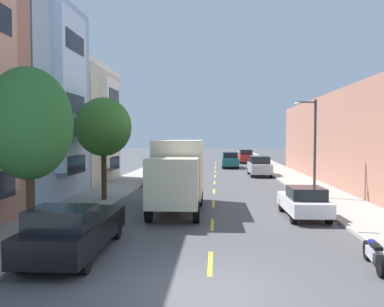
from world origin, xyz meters
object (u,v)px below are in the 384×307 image
at_px(street_tree_second, 103,127).
at_px(delivery_box_truck, 178,171).
at_px(street_lamp, 312,140).
at_px(parked_motorcycle, 374,254).
at_px(parked_suv_red, 246,156).
at_px(parked_pickup_black, 74,230).
at_px(parked_wagon_orange, 160,174).
at_px(parked_hatchback_charcoal, 173,167).
at_px(parked_pickup_sky, 180,160).
at_px(parked_suv_silver, 259,166).
at_px(street_tree_nearest, 29,124).
at_px(parked_hatchback_white, 304,202).
at_px(moving_teal_sedan, 230,160).

xyz_separation_m(street_tree_second, delivery_box_truck, (4.60, -2.11, -2.35)).
xyz_separation_m(street_lamp, parked_motorcycle, (-1.18, -12.05, -3.20)).
bearing_deg(street_tree_second, parked_suv_red, 72.14).
height_order(parked_pickup_black, parked_wagon_orange, parked_pickup_black).
height_order(street_tree_second, street_lamp, street_tree_second).
bearing_deg(parked_motorcycle, parked_wagon_orange, 115.79).
xyz_separation_m(delivery_box_truck, parked_motorcycle, (6.55, -8.32, -1.59)).
height_order(parked_hatchback_charcoal, parked_pickup_sky, parked_pickup_sky).
relative_size(street_tree_second, parked_pickup_sky, 1.12).
distance_m(parked_suv_red, parked_pickup_black, 44.11).
xyz_separation_m(parked_pickup_black, parked_motorcycle, (9.13, -0.56, -0.42)).
relative_size(delivery_box_truck, parked_wagon_orange, 1.52).
bearing_deg(parked_suv_red, parked_hatchback_charcoal, -116.65).
bearing_deg(parked_motorcycle, parked_hatchback_charcoal, 108.72).
bearing_deg(parked_motorcycle, delivery_box_truck, 128.22).
xyz_separation_m(parked_suv_red, parked_pickup_black, (-8.73, -43.24, -0.16)).
xyz_separation_m(delivery_box_truck, parked_pickup_sky, (-2.60, 27.52, -1.18)).
bearing_deg(street_tree_second, parked_suv_silver, 54.97).
xyz_separation_m(street_tree_nearest, street_tree_second, (0.00, 8.72, 0.10)).
bearing_deg(parked_suv_silver, street_tree_second, -125.03).
bearing_deg(parked_hatchback_white, parked_wagon_orange, 125.43).
xyz_separation_m(street_tree_nearest, parked_hatchback_charcoal, (2.13, 24.91, -3.50)).
relative_size(street_tree_nearest, parked_wagon_orange, 1.30).
height_order(street_tree_second, delivery_box_truck, street_tree_second).
relative_size(street_tree_nearest, parked_motorcycle, 2.98).
xyz_separation_m(street_tree_nearest, street_lamp, (12.33, 10.33, -0.65)).
relative_size(delivery_box_truck, parked_suv_silver, 1.49).
bearing_deg(street_lamp, street_tree_second, -172.54).
xyz_separation_m(delivery_box_truck, parked_suv_silver, (6.11, 17.38, -1.02)).
bearing_deg(street_tree_second, parked_pickup_sky, 85.50).
relative_size(delivery_box_truck, parked_pickup_sky, 1.34).
height_order(parked_suv_red, parked_suv_silver, same).
height_order(street_tree_second, parked_pickup_sky, street_tree_second).
bearing_deg(parked_pickup_sky, street_lamp, -66.54).
bearing_deg(parked_pickup_black, parked_hatchback_charcoal, 89.75).
distance_m(parked_hatchback_charcoal, moving_teal_sedan, 10.36).
height_order(parked_suv_silver, parked_wagon_orange, parked_suv_silver).
height_order(parked_suv_red, moving_teal_sedan, same).
bearing_deg(parked_suv_red, street_tree_nearest, -104.33).
height_order(parked_wagon_orange, parked_motorcycle, parked_wagon_orange).
relative_size(street_tree_second, parked_hatchback_charcoal, 1.47).
bearing_deg(parked_suv_silver, parked_wagon_orange, -142.12).
xyz_separation_m(street_tree_second, parked_suv_silver, (10.71, 15.27, -3.37)).
xyz_separation_m(parked_pickup_sky, parked_wagon_orange, (0.00, -16.91, -0.02)).
height_order(parked_suv_red, parked_pickup_sky, parked_suv_red).
bearing_deg(delivery_box_truck, moving_teal_sedan, 82.31).
bearing_deg(parked_motorcycle, parked_suv_red, 90.52).
xyz_separation_m(parked_hatchback_white, parked_hatchback_charcoal, (-8.55, 19.88, 0.00)).
bearing_deg(street_tree_nearest, parked_pickup_black, -29.79).
bearing_deg(parked_pickup_sky, parked_pickup_black, -89.97).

